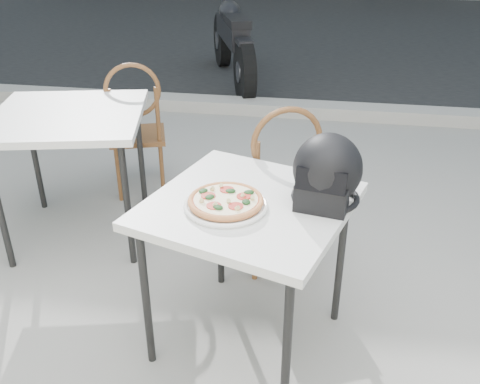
% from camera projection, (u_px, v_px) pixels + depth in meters
% --- Properties ---
extents(ground, '(80.00, 80.00, 0.00)m').
position_uv_depth(ground, '(261.00, 316.00, 2.70)').
color(ground, gray).
rests_on(ground, ground).
extents(street_asphalt, '(30.00, 8.00, 0.00)m').
position_uv_depth(street_asphalt, '(315.00, 32.00, 8.79)').
color(street_asphalt, black).
rests_on(street_asphalt, ground).
extents(curb, '(30.00, 0.25, 0.12)m').
position_uv_depth(curb, '(299.00, 109.00, 5.28)').
color(curb, gray).
rests_on(curb, ground).
extents(cafe_table_main, '(0.99, 0.99, 0.75)m').
position_uv_depth(cafe_table_main, '(249.00, 215.00, 2.24)').
color(cafe_table_main, silver).
rests_on(cafe_table_main, ground).
extents(plate, '(0.43, 0.43, 0.02)m').
position_uv_depth(plate, '(226.00, 205.00, 2.16)').
color(plate, white).
rests_on(plate, cafe_table_main).
extents(pizza, '(0.37, 0.37, 0.04)m').
position_uv_depth(pizza, '(226.00, 200.00, 2.15)').
color(pizza, '#CF834B').
rests_on(pizza, plate).
extents(helmet, '(0.33, 0.34, 0.29)m').
position_uv_depth(helmet, '(327.00, 173.00, 2.15)').
color(helmet, black).
rests_on(helmet, cafe_table_main).
extents(cafe_chair_main, '(0.50, 0.50, 0.99)m').
position_uv_depth(cafe_chair_main, '(280.00, 181.00, 2.82)').
color(cafe_chair_main, brown).
rests_on(cafe_chair_main, ground).
extents(cafe_table_side, '(1.00, 1.00, 0.80)m').
position_uv_depth(cafe_table_side, '(68.00, 125.00, 3.06)').
color(cafe_table_side, silver).
rests_on(cafe_table_side, ground).
extents(cafe_chair_side, '(0.47, 0.47, 0.97)m').
position_uv_depth(cafe_chair_side, '(136.00, 123.00, 3.60)').
color(cafe_chair_side, brown).
rests_on(cafe_chair_side, ground).
extents(motorcycle, '(0.88, 2.07, 1.07)m').
position_uv_depth(motorcycle, '(232.00, 41.00, 6.10)').
color(motorcycle, black).
rests_on(motorcycle, street_asphalt).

